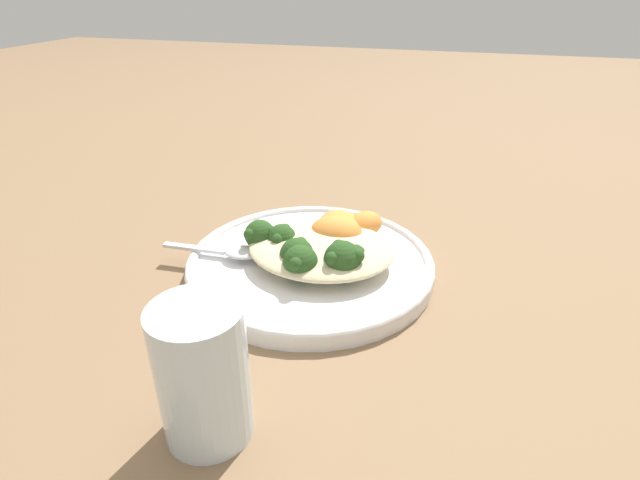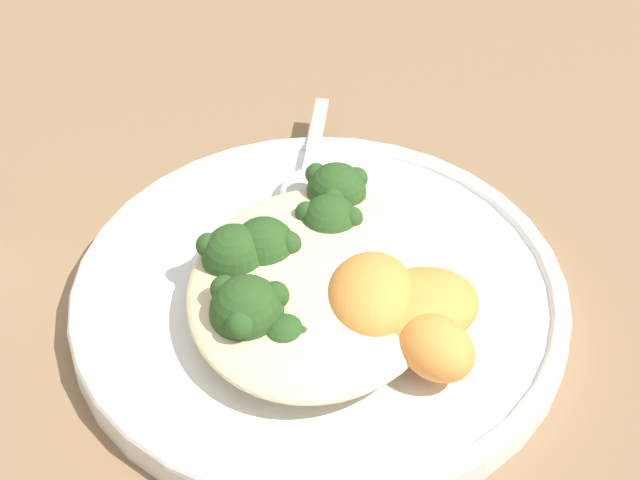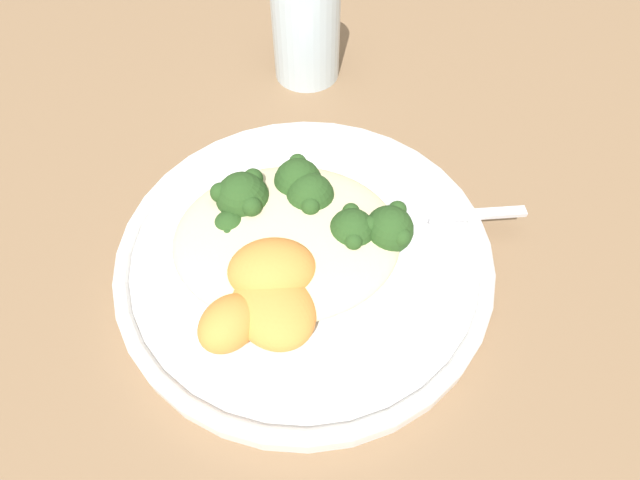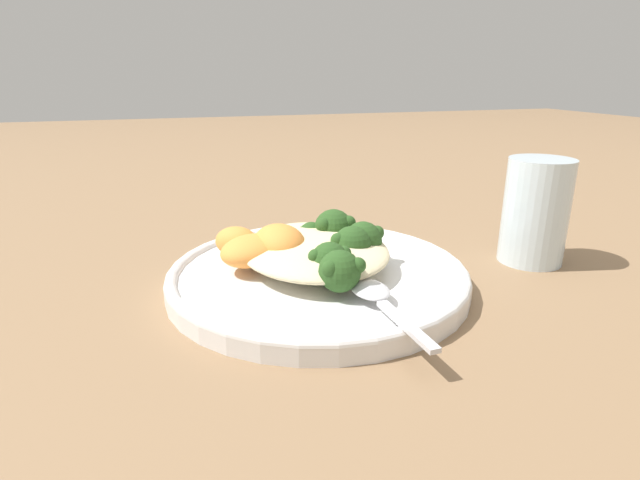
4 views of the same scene
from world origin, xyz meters
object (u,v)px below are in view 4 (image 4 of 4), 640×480
Objects in this scene: sweet_potato_chunk_1 at (279,243)px; sweet_potato_chunk_2 at (253,250)px; broccoli_stalk_4 at (329,231)px; broccoli_stalk_5 at (308,238)px; plate at (315,275)px; broccoli_stalk_2 at (342,247)px; quinoa_mound at (318,249)px; spoon at (376,295)px; water_glass at (534,211)px; broccoli_stalk_1 at (320,260)px; broccoli_stalk_3 at (349,244)px; broccoli_stalk_0 at (335,270)px; sweet_potato_chunk_0 at (237,242)px.

sweet_potato_chunk_1 is 0.93× the size of sweet_potato_chunk_2.
broccoli_stalk_4 is 1.67× the size of broccoli_stalk_5.
broccoli_stalk_5 is at bearing 135.25° from broccoli_stalk_4.
broccoli_stalk_2 is (0.00, 0.03, 0.03)m from plate.
spoon is at bearing 10.53° from quinoa_mound.
broccoli_stalk_4 is at bearing -101.90° from water_glass.
sweet_potato_chunk_1 is at bearing -178.80° from broccoli_stalk_1.
broccoli_stalk_5 is 0.52× the size of spoon.
broccoli_stalk_3 is 0.04m from broccoli_stalk_4.
broccoli_stalk_5 is at bearing 171.51° from plate.
sweet_potato_chunk_1 is at bearing -104.55° from quinoa_mound.
sweet_potato_chunk_2 is at bearing -158.94° from broccoli_stalk_1.
sweet_potato_chunk_2 is (-0.08, -0.06, -0.00)m from broccoli_stalk_0.
broccoli_stalk_5 is 0.05m from sweet_potato_chunk_1.
broccoli_stalk_3 is at bearing 170.51° from spoon.
sweet_potato_chunk_0 is (-0.11, -0.07, -0.00)m from broccoli_stalk_0.
broccoli_stalk_3 reaches higher than plate.
quinoa_mound is 0.07m from broccoli_stalk_0.
plate is at bearing -90.70° from water_glass.
sweet_potato_chunk_1 is at bearing 172.52° from broccoli_stalk_3.
broccoli_stalk_0 is 0.04m from spoon.
broccoli_stalk_0 is 1.01× the size of broccoli_stalk_2.
broccoli_stalk_0 is 0.13m from sweet_potato_chunk_0.
broccoli_stalk_4 is at bearing 126.20° from broccoli_stalk_1.
sweet_potato_chunk_1 is at bearing -178.00° from broccoli_stalk_0.
sweet_potato_chunk_2 is at bearing -97.43° from quinoa_mound.
broccoli_stalk_2 is 0.83× the size of spoon.
water_glass is (-0.02, 0.26, 0.02)m from broccoli_stalk_1.
sweet_potato_chunk_0 is at bearing -126.62° from plate.
water_glass is at bearing 66.07° from broccoli_stalk_1.
plate is at bearing 52.44° from sweet_potato_chunk_1.
broccoli_stalk_3 is 0.10m from spoon.
sweet_potato_chunk_2 is (0.03, -0.06, 0.00)m from broccoli_stalk_5.
sweet_potato_chunk_1 is 0.55× the size of water_glass.
broccoli_stalk_2 is at bearing -122.11° from broccoli_stalk_4.
plate is 0.03m from quinoa_mound.
water_glass is at bearing 89.30° from plate.
broccoli_stalk_2 reaches higher than quinoa_mound.
broccoli_stalk_0 and sweet_potato_chunk_1 have the same top height.
broccoli_stalk_4 is at bearing 145.98° from plate.
broccoli_stalk_3 reaches higher than broccoli_stalk_0.
quinoa_mound is 1.66× the size of broccoli_stalk_2.
broccoli_stalk_2 is 1.63× the size of sweet_potato_chunk_1.
sweet_potato_chunk_0 reaches higher than broccoli_stalk_5.
sweet_potato_chunk_1 is at bearing 169.04° from broccoli_stalk_4.
quinoa_mound is at bearing -139.69° from broccoli_stalk_5.
quinoa_mound is 1.38× the size of spoon.
sweet_potato_chunk_2 is at bearing -162.65° from broccoli_stalk_0.
broccoli_stalk_1 is 0.04m from broccoli_stalk_2.
broccoli_stalk_5 is (-0.05, 0.01, 0.02)m from plate.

